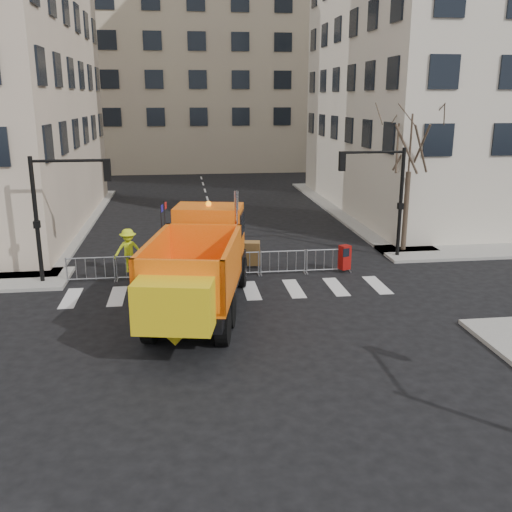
{
  "coord_description": "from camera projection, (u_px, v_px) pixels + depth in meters",
  "views": [
    {
      "loc": [
        -2.01,
        -16.58,
        7.67
      ],
      "look_at": [
        0.51,
        2.5,
        2.31
      ],
      "focal_mm": 40.0,
      "sensor_mm": 36.0,
      "label": 1
    }
  ],
  "objects": [
    {
      "name": "crowd_barriers",
      "position": [
        213.0,
        265.0,
        25.16
      ],
      "size": [
        12.6,
        0.6,
        1.1
      ],
      "primitive_type": null,
      "color": "#9EA0A5",
      "rests_on": "ground"
    },
    {
      "name": "traffic_light_left",
      "position": [
        37.0,
        222.0,
        23.57
      ],
      "size": [
        0.18,
        0.18,
        5.4
      ],
      "primitive_type": "cylinder",
      "color": "black",
      "rests_on": "ground"
    },
    {
      "name": "cop_b",
      "position": [
        191.0,
        259.0,
        24.35
      ],
      "size": [
        1.13,
        0.98,
        2.0
      ],
      "primitive_type": "imported",
      "rotation": [
        0.0,
        0.0,
        3.4
      ],
      "color": "black",
      "rests_on": "ground"
    },
    {
      "name": "street_tree",
      "position": [
        408.0,
        179.0,
        28.33
      ],
      "size": [
        3.0,
        3.0,
        7.5
      ],
      "primitive_type": null,
      "color": "#382B21",
      "rests_on": "ground"
    },
    {
      "name": "newspaper_box",
      "position": [
        345.0,
        257.0,
        25.77
      ],
      "size": [
        0.56,
        0.53,
        1.1
      ],
      "primitive_type": "cube",
      "rotation": [
        0.0,
        0.0,
        0.37
      ],
      "color": "maroon",
      "rests_on": "sidewalk_back"
    },
    {
      "name": "building_far",
      "position": [
        194.0,
        58.0,
        64.59
      ],
      "size": [
        30.0,
        18.0,
        24.0
      ],
      "primitive_type": "cube",
      "color": "#BEB091",
      "rests_on": "ground"
    },
    {
      "name": "cop_c",
      "position": [
        238.0,
        260.0,
        24.62
      ],
      "size": [
        1.06,
        1.09,
        1.83
      ],
      "primitive_type": "imported",
      "rotation": [
        0.0,
        0.0,
        3.96
      ],
      "color": "black",
      "rests_on": "ground"
    },
    {
      "name": "sidewalk_back",
      "position": [
        228.0,
        268.0,
        26.24
      ],
      "size": [
        64.0,
        5.0,
        0.15
      ],
      "primitive_type": "cube",
      "color": "gray",
      "rests_on": "ground"
    },
    {
      "name": "plow_truck",
      "position": [
        199.0,
        263.0,
        20.5
      ],
      "size": [
        5.17,
        11.45,
        4.3
      ],
      "rotation": [
        0.0,
        0.0,
        1.37
      ],
      "color": "black",
      "rests_on": "ground"
    },
    {
      "name": "cop_a",
      "position": [
        213.0,
        262.0,
        24.51
      ],
      "size": [
        0.62,
        0.43,
        1.65
      ],
      "primitive_type": "imported",
      "rotation": [
        0.0,
        0.0,
        3.09
      ],
      "color": "black",
      "rests_on": "ground"
    },
    {
      "name": "ground",
      "position": [
        250.0,
        347.0,
        18.14
      ],
      "size": [
        120.0,
        120.0,
        0.0
      ],
      "primitive_type": "plane",
      "color": "black",
      "rests_on": "ground"
    },
    {
      "name": "traffic_light_right",
      "position": [
        401.0,
        204.0,
        27.56
      ],
      "size": [
        0.18,
        0.18,
        5.4
      ],
      "primitive_type": "cylinder",
      "color": "black",
      "rests_on": "ground"
    },
    {
      "name": "worker",
      "position": [
        129.0,
        250.0,
        25.24
      ],
      "size": [
        1.3,
        0.79,
        1.96
      ],
      "primitive_type": "imported",
      "rotation": [
        0.0,
        0.0,
        0.05
      ],
      "color": "#DCF21C",
      "rests_on": "sidewalk_back"
    }
  ]
}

